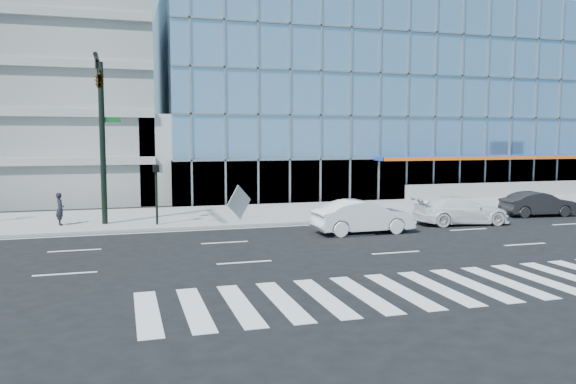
% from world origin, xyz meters
% --- Properties ---
extents(ground, '(160.00, 160.00, 0.00)m').
position_xyz_m(ground, '(0.00, 0.00, 0.00)').
color(ground, black).
rests_on(ground, ground).
extents(sidewalk, '(120.00, 8.00, 0.15)m').
position_xyz_m(sidewalk, '(0.00, 8.00, 0.07)').
color(sidewalk, gray).
rests_on(sidewalk, ground).
extents(theatre_building, '(42.00, 26.00, 15.00)m').
position_xyz_m(theatre_building, '(14.00, 26.00, 7.50)').
color(theatre_building, '#76A3C6').
rests_on(theatre_building, ground).
extents(ramp_block, '(6.00, 8.00, 6.00)m').
position_xyz_m(ramp_block, '(-6.00, 18.00, 3.00)').
color(ramp_block, gray).
rests_on(ramp_block, ground).
extents(traffic_signal, '(1.14, 5.74, 8.00)m').
position_xyz_m(traffic_signal, '(-11.00, 4.57, 6.16)').
color(traffic_signal, black).
rests_on(traffic_signal, sidewalk).
extents(ped_signal_post, '(0.30, 0.33, 3.00)m').
position_xyz_m(ped_signal_post, '(-8.50, 4.94, 2.14)').
color(ped_signal_post, black).
rests_on(ped_signal_post, sidewalk).
extents(white_suv, '(5.13, 2.52, 1.43)m').
position_xyz_m(white_suv, '(6.63, 1.60, 0.72)').
color(white_suv, white).
rests_on(white_suv, ground).
extents(white_sedan, '(4.77, 1.75, 1.56)m').
position_xyz_m(white_sedan, '(0.63, 0.52, 0.78)').
color(white_sedan, white).
rests_on(white_sedan, ground).
extents(dark_sedan, '(4.34, 1.91, 1.39)m').
position_xyz_m(dark_sedan, '(12.63, 3.00, 0.69)').
color(dark_sedan, black).
rests_on(dark_sedan, ground).
extents(pedestrian, '(0.54, 0.67, 1.61)m').
position_xyz_m(pedestrian, '(-13.10, 6.16, 0.96)').
color(pedestrian, black).
rests_on(pedestrian, sidewalk).
extents(tilted_panel, '(1.51, 1.14, 1.83)m').
position_xyz_m(tilted_panel, '(-4.22, 5.57, 1.07)').
color(tilted_panel, gray).
rests_on(tilted_panel, sidewalk).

